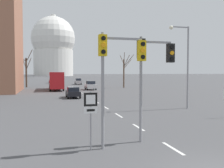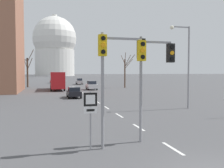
{
  "view_description": "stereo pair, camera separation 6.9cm",
  "coord_description": "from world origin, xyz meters",
  "px_view_note": "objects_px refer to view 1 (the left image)",
  "views": [
    {
      "loc": [
        -5.56,
        -6.97,
        3.51
      ],
      "look_at": [
        -2.36,
        5.36,
        2.9
      ],
      "focal_mm": 40.0,
      "sensor_mm": 36.0,
      "label": 1
    },
    {
      "loc": [
        -5.49,
        -6.99,
        3.51
      ],
      "look_at": [
        -2.36,
        5.36,
        2.9
      ],
      "focal_mm": 40.0,
      "sensor_mm": 36.0,
      "label": 2
    }
  ],
  "objects_px": {
    "sedan_mid_centre": "(52,80)",
    "sedan_far_right": "(58,80)",
    "sedan_far_left": "(91,85)",
    "traffic_signal_centre_tall": "(151,63)",
    "sedan_near_left": "(73,92)",
    "street_lamp_right": "(184,58)",
    "route_sign_post": "(91,110)",
    "sedan_near_right": "(78,81)",
    "city_bus": "(56,79)",
    "traffic_signal_near_left": "(116,61)"
  },
  "relations": [
    {
      "from": "street_lamp_right",
      "to": "sedan_near_right",
      "type": "bearing_deg",
      "value": 94.98
    },
    {
      "from": "street_lamp_right",
      "to": "sedan_mid_centre",
      "type": "height_order",
      "value": "street_lamp_right"
    },
    {
      "from": "route_sign_post",
      "to": "traffic_signal_centre_tall",
      "type": "bearing_deg",
      "value": 12.9
    },
    {
      "from": "traffic_signal_near_left",
      "to": "sedan_mid_centre",
      "type": "relative_size",
      "value": 1.26
    },
    {
      "from": "sedan_far_right",
      "to": "city_bus",
      "type": "height_order",
      "value": "city_bus"
    },
    {
      "from": "traffic_signal_near_left",
      "to": "route_sign_post",
      "type": "height_order",
      "value": "traffic_signal_near_left"
    },
    {
      "from": "sedan_near_right",
      "to": "sedan_far_left",
      "type": "distance_m",
      "value": 21.77
    },
    {
      "from": "sedan_near_left",
      "to": "sedan_mid_centre",
      "type": "relative_size",
      "value": 1.01
    },
    {
      "from": "street_lamp_right",
      "to": "sedan_near_right",
      "type": "height_order",
      "value": "street_lamp_right"
    },
    {
      "from": "traffic_signal_centre_tall",
      "to": "sedan_near_left",
      "type": "relative_size",
      "value": 1.24
    },
    {
      "from": "traffic_signal_centre_tall",
      "to": "sedan_near_left",
      "type": "xyz_separation_m",
      "value": [
        -1.71,
        22.47,
        -3.22
      ]
    },
    {
      "from": "street_lamp_right",
      "to": "sedan_near_left",
      "type": "bearing_deg",
      "value": 126.04
    },
    {
      "from": "route_sign_post",
      "to": "sedan_far_left",
      "type": "xyz_separation_m",
      "value": [
        6.37,
        37.62,
        -0.92
      ]
    },
    {
      "from": "sedan_near_right",
      "to": "sedan_far_right",
      "type": "relative_size",
      "value": 1.0
    },
    {
      "from": "sedan_mid_centre",
      "to": "sedan_far_right",
      "type": "xyz_separation_m",
      "value": [
        1.89,
        0.07,
        0.05
      ]
    },
    {
      "from": "sedan_far_left",
      "to": "sedan_mid_centre",
      "type": "bearing_deg",
      "value": 101.84
    },
    {
      "from": "traffic_signal_near_left",
      "to": "sedan_near_left",
      "type": "relative_size",
      "value": 1.25
    },
    {
      "from": "traffic_signal_near_left",
      "to": "sedan_mid_centre",
      "type": "distance_m",
      "value": 70.37
    },
    {
      "from": "sedan_near_left",
      "to": "sedan_far_right",
      "type": "distance_m",
      "value": 47.21
    },
    {
      "from": "street_lamp_right",
      "to": "traffic_signal_near_left",
      "type": "bearing_deg",
      "value": -132.9
    },
    {
      "from": "sedan_near_left",
      "to": "sedan_mid_centre",
      "type": "distance_m",
      "value": 47.18
    },
    {
      "from": "street_lamp_right",
      "to": "sedan_mid_centre",
      "type": "xyz_separation_m",
      "value": [
        -11.31,
        59.93,
        -4.01
      ]
    },
    {
      "from": "sedan_far_left",
      "to": "city_bus",
      "type": "height_order",
      "value": "city_bus"
    },
    {
      "from": "traffic_signal_centre_tall",
      "to": "street_lamp_right",
      "type": "relative_size",
      "value": 0.67
    },
    {
      "from": "sedan_near_left",
      "to": "traffic_signal_near_left",
      "type": "bearing_deg",
      "value": -90.74
    },
    {
      "from": "traffic_signal_centre_tall",
      "to": "street_lamp_right",
      "type": "bearing_deg",
      "value": 51.84
    },
    {
      "from": "traffic_signal_centre_tall",
      "to": "sedan_near_right",
      "type": "relative_size",
      "value": 1.22
    },
    {
      "from": "traffic_signal_centre_tall",
      "to": "city_bus",
      "type": "xyz_separation_m",
      "value": [
        -3.42,
        38.4,
        -1.94
      ]
    },
    {
      "from": "sedan_near_left",
      "to": "route_sign_post",
      "type": "bearing_deg",
      "value": -93.72
    },
    {
      "from": "traffic_signal_centre_tall",
      "to": "sedan_far_left",
      "type": "height_order",
      "value": "traffic_signal_centre_tall"
    },
    {
      "from": "sedan_far_left",
      "to": "city_bus",
      "type": "bearing_deg",
      "value": 167.0
    },
    {
      "from": "sedan_near_right",
      "to": "sedan_far_left",
      "type": "bearing_deg",
      "value": -90.47
    },
    {
      "from": "traffic_signal_near_left",
      "to": "city_bus",
      "type": "relative_size",
      "value": 0.49
    },
    {
      "from": "sedan_mid_centre",
      "to": "route_sign_post",
      "type": "bearing_deg",
      "value": -89.6
    },
    {
      "from": "sedan_near_right",
      "to": "city_bus",
      "type": "xyz_separation_m",
      "value": [
        -6.75,
        -20.25,
        1.18
      ]
    },
    {
      "from": "traffic_signal_centre_tall",
      "to": "route_sign_post",
      "type": "xyz_separation_m",
      "value": [
        -3.22,
        -0.74,
        -2.18
      ]
    },
    {
      "from": "sedan_near_left",
      "to": "sedan_mid_centre",
      "type": "height_order",
      "value": "sedan_mid_centre"
    },
    {
      "from": "sedan_far_left",
      "to": "sedan_far_right",
      "type": "bearing_deg",
      "value": 98.62
    },
    {
      "from": "traffic_signal_centre_tall",
      "to": "city_bus",
      "type": "distance_m",
      "value": 38.6
    },
    {
      "from": "sedan_far_left",
      "to": "traffic_signal_centre_tall",
      "type": "bearing_deg",
      "value": -94.89
    },
    {
      "from": "sedan_far_right",
      "to": "city_bus",
      "type": "relative_size",
      "value": 0.4
    },
    {
      "from": "route_sign_post",
      "to": "sedan_near_right",
      "type": "distance_m",
      "value": 59.75
    },
    {
      "from": "street_lamp_right",
      "to": "sedan_near_right",
      "type": "xyz_separation_m",
      "value": [
        -4.27,
        48.97,
        -3.96
      ]
    },
    {
      "from": "route_sign_post",
      "to": "city_bus",
      "type": "distance_m",
      "value": 39.14
    },
    {
      "from": "sedan_near_right",
      "to": "city_bus",
      "type": "distance_m",
      "value": 21.38
    },
    {
      "from": "traffic_signal_near_left",
      "to": "sedan_mid_centre",
      "type": "height_order",
      "value": "traffic_signal_near_left"
    },
    {
      "from": "traffic_signal_centre_tall",
      "to": "sedan_far_right",
      "type": "relative_size",
      "value": 1.22
    },
    {
      "from": "sedan_mid_centre",
      "to": "city_bus",
      "type": "bearing_deg",
      "value": -89.47
    },
    {
      "from": "route_sign_post",
      "to": "sedan_far_left",
      "type": "relative_size",
      "value": 0.69
    },
    {
      "from": "traffic_signal_near_left",
      "to": "sedan_far_right",
      "type": "bearing_deg",
      "value": 89.85
    }
  ]
}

